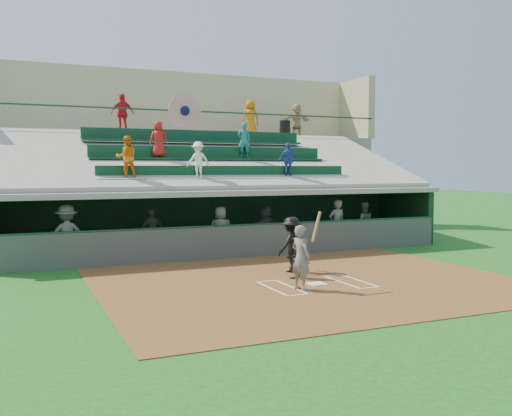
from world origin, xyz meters
name	(u,v)px	position (x,y,z in m)	size (l,w,h in m)	color
ground	(317,285)	(0.00, 0.00, 0.00)	(100.00, 100.00, 0.00)	#195518
dirt_slab	(308,281)	(0.00, 0.50, 0.01)	(11.00, 9.00, 0.02)	brown
home_plate	(317,284)	(0.00, 0.00, 0.04)	(0.43, 0.43, 0.03)	white
batters_box_chalk	(317,284)	(0.00, 0.00, 0.02)	(2.65, 1.85, 0.01)	white
dugout_floor	(226,250)	(0.00, 6.75, 0.02)	(16.00, 3.50, 0.04)	gray
concourse_slab	(176,184)	(0.00, 13.50, 2.30)	(20.00, 3.00, 4.60)	gray
grandstand	(195,187)	(-0.01, 10.51, 2.26)	(20.40, 10.40, 7.80)	#484D48
batter_at_plate	(301,257)	(-0.69, -0.42, 0.84)	(0.90, 0.76, 1.95)	#555853
catcher	(294,258)	(-0.14, 1.00, 0.59)	(0.55, 0.43, 1.13)	black
home_umpire	(292,244)	(0.22, 1.88, 0.83)	(1.04, 0.60, 1.61)	black
dugout_bench	(209,240)	(-0.28, 7.90, 0.27)	(15.02, 0.45, 0.45)	brown
white_table	(56,252)	(-5.98, 6.28, 0.36)	(0.73, 0.54, 0.64)	white
water_cooler	(57,237)	(-5.93, 6.24, 0.86)	(0.38, 0.38, 0.38)	#E8570D
dugout_player_a	(67,235)	(-5.68, 5.75, 0.97)	(1.20, 0.69, 1.86)	#5F625C
dugout_player_b	(152,231)	(-2.76, 6.71, 0.84)	(0.94, 0.39, 1.61)	#51534E
dugout_player_c	(221,230)	(-0.57, 5.74, 0.88)	(0.83, 0.54, 1.69)	#5F625C
dugout_player_d	(265,226)	(1.71, 7.01, 0.83)	(1.47, 0.47, 1.58)	#5B5D58
dugout_player_e	(337,224)	(3.98, 5.51, 0.96)	(0.67, 0.44, 1.83)	#595B56
dugout_player_f	(363,223)	(5.58, 6.12, 0.87)	(0.81, 0.63, 1.67)	#62645E
trash_bin	(285,129)	(5.34, 12.69, 5.00)	(0.53, 0.53, 0.80)	black
concourse_staff_a	(123,113)	(-2.58, 12.88, 5.47)	(1.02, 0.42, 1.74)	red
concourse_staff_b	(251,118)	(3.69, 13.13, 5.49)	(0.87, 0.57, 1.78)	#C3610B
concourse_staff_c	(297,121)	(6.24, 13.16, 5.46)	(1.60, 0.51, 1.73)	tan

